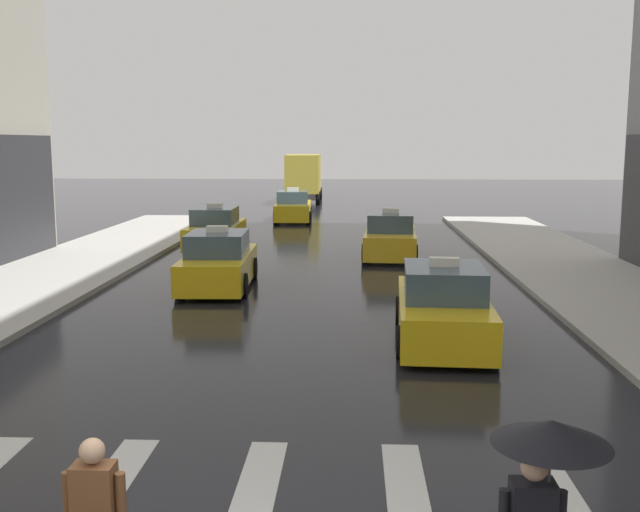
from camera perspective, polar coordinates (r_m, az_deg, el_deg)
name	(u,v)px	position (r m, az deg, el deg)	size (l,w,h in m)	color
crosswalk_markings	(257,489)	(9.26, -4.96, -17.63)	(11.30, 2.80, 0.01)	silver
taxi_lead	(443,308)	(15.48, 9.54, -4.01)	(2.10, 4.62, 1.80)	yellow
taxi_second	(218,263)	(21.18, -7.92, -0.53)	(2.05, 4.60, 1.80)	yellow
taxi_third	(390,238)	(26.74, 5.49, 1.44)	(2.13, 4.63, 1.80)	gold
taxi_fourth	(216,230)	(29.13, -8.12, 1.99)	(1.96, 4.55, 1.80)	yellow
taxi_fifth	(293,208)	(39.08, -2.11, 3.78)	(2.05, 4.60, 1.80)	yellow
box_truck	(304,176)	(50.87, -1.24, 6.21)	(2.35, 7.57, 3.35)	#2D2D2D
pedestrian_with_umbrella	(544,470)	(6.39, 17.03, -15.67)	(0.96, 0.96, 1.94)	#333338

